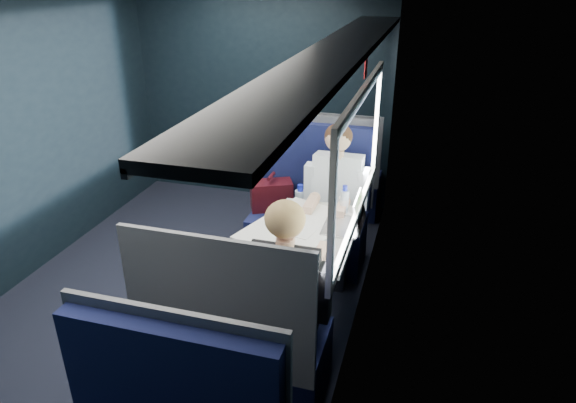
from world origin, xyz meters
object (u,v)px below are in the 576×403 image
(cup, at_px, (344,204))
(laptop, at_px, (350,219))
(man, at_px, (335,196))
(seat_bay_far, at_px, (239,342))
(table, at_px, (306,240))
(seat_row_front, at_px, (331,178))
(woman, at_px, (287,289))
(bottle_small, at_px, (344,201))
(seat_bay_near, at_px, (308,215))

(cup, bearing_deg, laptop, -71.16)
(man, bearing_deg, seat_bay_far, -99.03)
(table, distance_m, seat_row_front, 1.82)
(woman, distance_m, bottle_small, 1.08)
(bottle_small, bearing_deg, cup, 103.84)
(seat_bay_near, bearing_deg, bottle_small, -51.91)
(seat_bay_near, bearing_deg, woman, -80.35)
(woman, height_order, cup, woman)
(table, distance_m, woman, 0.71)
(seat_row_front, distance_m, laptop, 1.78)
(seat_bay_far, xyz_separation_m, laptop, (0.47, 1.00, 0.40))
(table, height_order, bottle_small, bottle_small)
(man, bearing_deg, laptop, -68.93)
(cup, bearing_deg, seat_bay_near, 130.40)
(laptop, distance_m, cup, 0.31)
(seat_bay_far, height_order, bottle_small, seat_bay_far)
(seat_row_front, bearing_deg, woman, -84.30)
(table, distance_m, bottle_small, 0.45)
(woman, distance_m, cup, 1.13)
(table, xyz_separation_m, seat_bay_near, (-0.20, 0.87, -0.24))
(seat_bay_near, relative_size, bottle_small, 5.61)
(seat_row_front, xyz_separation_m, woman, (0.25, -2.50, 0.32))
(man, height_order, bottle_small, man)
(man, relative_size, woman, 1.00)
(seat_row_front, height_order, man, man)
(table, distance_m, man, 0.70)
(seat_bay_far, bearing_deg, seat_row_front, 90.00)
(laptop, bearing_deg, table, -157.09)
(seat_row_front, relative_size, cup, 11.65)
(laptop, bearing_deg, man, 111.07)
(man, distance_m, cup, 0.32)
(bottle_small, bearing_deg, woman, -97.34)
(table, height_order, seat_bay_far, seat_bay_far)
(laptop, bearing_deg, seat_row_front, 105.75)
(man, distance_m, woman, 1.41)
(woman, xyz_separation_m, cup, (0.12, 1.12, 0.06))
(seat_bay_near, distance_m, seat_bay_far, 1.75)
(woman, bearing_deg, bottle_small, 82.66)
(seat_bay_far, distance_m, man, 1.62)
(man, xyz_separation_m, bottle_small, (0.14, -0.34, 0.12))
(seat_bay_far, xyz_separation_m, bottle_small, (0.39, 1.23, 0.42))
(woman, height_order, laptop, woman)
(table, bearing_deg, cup, 65.26)
(woman, bearing_deg, man, 90.00)
(seat_row_front, relative_size, bottle_small, 5.17)
(cup, bearing_deg, seat_bay_far, -106.14)
(table, relative_size, seat_row_front, 0.86)
(seat_bay_far, relative_size, woman, 0.95)
(seat_bay_near, bearing_deg, table, -77.03)
(bottle_small, bearing_deg, seat_row_front, 105.04)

